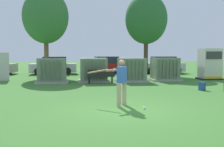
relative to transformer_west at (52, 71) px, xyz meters
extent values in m
plane|color=#3D752D|center=(3.32, -8.77, -0.79)|extent=(96.00, 96.00, 0.00)
cube|color=#9E9B93|center=(0.00, 0.01, -0.73)|extent=(2.10, 1.70, 0.12)
cube|color=gray|center=(0.00, 0.01, 0.08)|extent=(1.80, 1.40, 1.50)
cube|color=#63755B|center=(-0.64, -0.75, 0.08)|extent=(0.06, 0.12, 1.27)
cube|color=#63755B|center=(-0.38, -0.75, 0.08)|extent=(0.06, 0.12, 1.27)
cube|color=#63755B|center=(-0.13, -0.75, 0.08)|extent=(0.06, 0.12, 1.27)
cube|color=#63755B|center=(0.13, -0.75, 0.08)|extent=(0.06, 0.12, 1.27)
cube|color=#63755B|center=(0.38, -0.75, 0.08)|extent=(0.06, 0.12, 1.27)
cube|color=#63755B|center=(0.64, -0.75, 0.08)|extent=(0.06, 0.12, 1.27)
cube|color=#9E9B93|center=(2.75, 0.22, -0.73)|extent=(2.10, 1.70, 0.12)
cube|color=gray|center=(2.75, 0.22, 0.08)|extent=(1.80, 1.40, 1.50)
cube|color=#63755B|center=(2.12, -0.54, 0.08)|extent=(0.06, 0.12, 1.27)
cube|color=#63755B|center=(2.37, -0.54, 0.08)|extent=(0.06, 0.12, 1.27)
cube|color=#63755B|center=(2.63, -0.54, 0.08)|extent=(0.06, 0.12, 1.27)
cube|color=#63755B|center=(2.88, -0.54, 0.08)|extent=(0.06, 0.12, 1.27)
cube|color=#63755B|center=(3.14, -0.54, 0.08)|extent=(0.06, 0.12, 1.27)
cube|color=#63755B|center=(3.39, -0.54, 0.08)|extent=(0.06, 0.12, 1.27)
cube|color=#9E9B93|center=(5.39, 0.05, -0.73)|extent=(2.10, 1.70, 0.12)
cube|color=gray|center=(5.39, 0.05, 0.08)|extent=(1.80, 1.40, 1.50)
cube|color=#63755B|center=(4.75, -0.71, 0.08)|extent=(0.06, 0.12, 1.27)
cube|color=#63755B|center=(5.00, -0.71, 0.08)|extent=(0.06, 0.12, 1.27)
cube|color=#63755B|center=(5.26, -0.71, 0.08)|extent=(0.06, 0.12, 1.27)
cube|color=#63755B|center=(5.51, -0.71, 0.08)|extent=(0.06, 0.12, 1.27)
cube|color=#63755B|center=(5.77, -0.71, 0.08)|extent=(0.06, 0.12, 1.27)
cube|color=#63755B|center=(6.02, -0.71, 0.08)|extent=(0.06, 0.12, 1.27)
cube|color=#9E9B93|center=(7.90, 0.46, -0.73)|extent=(2.10, 1.70, 0.12)
cube|color=gray|center=(7.90, 0.46, 0.08)|extent=(1.80, 1.40, 1.50)
cube|color=#63755B|center=(7.27, -0.30, 0.08)|extent=(0.06, 0.12, 1.27)
cube|color=#63755B|center=(7.52, -0.30, 0.08)|extent=(0.06, 0.12, 1.27)
cube|color=#63755B|center=(7.78, -0.30, 0.08)|extent=(0.06, 0.12, 1.27)
cube|color=#63755B|center=(8.03, -0.30, 0.08)|extent=(0.06, 0.12, 1.27)
cube|color=#63755B|center=(8.29, -0.30, 0.08)|extent=(0.06, 0.12, 1.27)
cube|color=#63755B|center=(8.54, -0.30, 0.08)|extent=(0.06, 0.12, 1.27)
cube|color=#262626|center=(11.45, 0.73, -0.74)|extent=(1.60, 1.40, 0.10)
cube|color=beige|center=(11.45, 0.73, 0.41)|extent=(1.40, 1.20, 2.20)
cube|color=#383838|center=(11.45, 0.11, 1.02)|extent=(1.19, 0.04, 0.55)
cube|color=yellow|center=(11.45, 0.11, -0.59)|extent=(1.33, 0.04, 0.16)
cube|color=black|center=(3.17, -0.77, -0.34)|extent=(1.84, 0.66, 0.05)
cube|color=black|center=(3.19, -0.95, -0.09)|extent=(1.79, 0.31, 0.44)
cylinder|color=black|center=(2.39, -0.75, -0.58)|extent=(0.06, 0.06, 0.42)
cylinder|color=black|center=(3.90, -0.52, -0.58)|extent=(0.06, 0.06, 0.42)
cylinder|color=black|center=(2.43, -1.02, -0.58)|extent=(0.06, 0.06, 0.42)
cylinder|color=black|center=(3.94, -0.80, -0.58)|extent=(0.06, 0.06, 0.42)
cylinder|color=tan|center=(3.18, -8.30, -0.35)|extent=(0.16, 0.16, 0.88)
cylinder|color=tan|center=(3.45, -7.91, -0.35)|extent=(0.16, 0.16, 0.88)
cube|color=#3359B2|center=(3.32, -8.10, 0.39)|extent=(0.42, 0.47, 0.60)
sphere|color=#9E7051|center=(3.32, -8.10, 0.84)|extent=(0.23, 0.23, 0.23)
cylinder|color=#9E7051|center=(2.96, -7.97, 0.55)|extent=(0.49, 0.39, 0.09)
cylinder|color=#9E7051|center=(3.06, -7.82, 0.55)|extent=(0.23, 0.55, 0.09)
cylinder|color=#A5723F|center=(2.45, -7.51, 0.48)|extent=(0.73, 0.53, 0.21)
sphere|color=#A5723F|center=(2.80, -7.75, 0.55)|extent=(0.08, 0.08, 0.08)
sphere|color=white|center=(4.02, -8.78, -0.74)|extent=(0.09, 0.09, 0.09)
cube|color=#264C8C|center=(8.23, -4.64, -0.57)|extent=(0.34, 0.38, 0.44)
cube|color=navy|center=(8.34, -4.57, -0.63)|extent=(0.17, 0.22, 0.22)
cylinder|color=brown|center=(-0.94, 5.01, 0.76)|extent=(0.38, 0.38, 3.09)
ellipsoid|color=#387038|center=(-0.94, 5.01, 4.22)|extent=(3.80, 3.80, 4.52)
cylinder|color=#4C3828|center=(7.95, 6.04, 0.77)|extent=(0.38, 0.38, 3.12)
ellipsoid|color=#2D6633|center=(7.95, 6.04, 4.28)|extent=(3.84, 3.84, 4.57)
cylinder|color=black|center=(-4.90, 6.66, -0.47)|extent=(0.65, 0.26, 0.64)
cylinder|color=black|center=(-4.78, 8.36, -0.47)|extent=(0.65, 0.26, 0.64)
cube|color=#B2B2B7|center=(-0.57, 7.07, -0.21)|extent=(4.26, 1.86, 0.80)
cube|color=#262B33|center=(-0.42, 7.08, 0.51)|extent=(2.16, 1.64, 0.64)
cylinder|color=black|center=(-1.84, 6.17, -0.47)|extent=(0.65, 0.24, 0.64)
cylinder|color=black|center=(-1.91, 7.87, -0.47)|extent=(0.65, 0.24, 0.64)
cylinder|color=black|center=(0.76, 6.27, -0.47)|extent=(0.65, 0.24, 0.64)
cylinder|color=black|center=(0.69, 7.97, -0.47)|extent=(0.65, 0.24, 0.64)
cube|color=maroon|center=(4.27, 7.47, -0.21)|extent=(4.39, 2.23, 0.80)
cube|color=#262B33|center=(4.42, 7.49, 0.51)|extent=(2.28, 1.82, 0.64)
cylinder|color=black|center=(3.09, 6.46, -0.47)|extent=(0.66, 0.30, 0.64)
cylinder|color=black|center=(2.87, 8.15, -0.47)|extent=(0.66, 0.30, 0.64)
cylinder|color=black|center=(5.67, 6.80, -0.47)|extent=(0.66, 0.30, 0.64)
cylinder|color=black|center=(5.45, 8.48, -0.47)|extent=(0.66, 0.30, 0.64)
cube|color=#B2B2B7|center=(9.82, 7.01, -0.21)|extent=(4.21, 1.73, 0.80)
cube|color=#262B33|center=(9.97, 7.01, 0.51)|extent=(2.11, 1.57, 0.64)
cylinder|color=black|center=(8.51, 6.17, -0.47)|extent=(0.64, 0.22, 0.64)
cylinder|color=black|center=(8.52, 7.87, -0.47)|extent=(0.64, 0.22, 0.64)
cylinder|color=black|center=(11.11, 6.15, -0.47)|extent=(0.64, 0.22, 0.64)
cylinder|color=black|center=(11.12, 7.85, -0.47)|extent=(0.64, 0.22, 0.64)
camera|label=1|loc=(1.70, -17.73, 1.22)|focal=42.13mm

